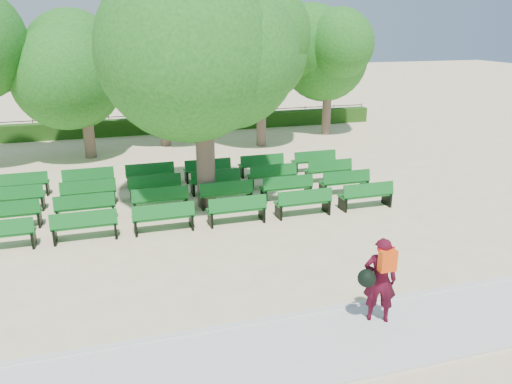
# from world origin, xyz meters

# --- Properties ---
(ground) EXTENTS (120.00, 120.00, 0.00)m
(ground) POSITION_xyz_m (0.00, 0.00, 0.00)
(ground) COLOR beige
(paving) EXTENTS (30.00, 2.20, 0.06)m
(paving) POSITION_xyz_m (0.00, -7.40, 0.03)
(paving) COLOR silver
(paving) RESTS_ON ground
(curb) EXTENTS (30.00, 0.12, 0.10)m
(curb) POSITION_xyz_m (0.00, -6.25, 0.05)
(curb) COLOR silver
(curb) RESTS_ON ground
(hedge) EXTENTS (26.00, 0.70, 0.90)m
(hedge) POSITION_xyz_m (0.00, 14.00, 0.45)
(hedge) COLOR #214A13
(hedge) RESTS_ON ground
(fence) EXTENTS (26.00, 0.10, 1.02)m
(fence) POSITION_xyz_m (0.00, 14.40, 0.00)
(fence) COLOR black
(fence) RESTS_ON ground
(tree_line) EXTENTS (21.80, 6.80, 7.04)m
(tree_line) POSITION_xyz_m (0.00, 10.00, 0.00)
(tree_line) COLOR #236F1E
(tree_line) RESTS_ON ground
(bench_array) EXTENTS (1.88, 0.63, 1.17)m
(bench_array) POSITION_xyz_m (-0.56, 1.75, 0.10)
(bench_array) COLOR #126821
(bench_array) RESTS_ON ground
(tree_among) EXTENTS (5.32, 5.32, 7.43)m
(tree_among) POSITION_xyz_m (-0.03, 1.19, 5.00)
(tree_among) COLOR brown
(tree_among) RESTS_ON ground
(person) EXTENTS (0.95, 0.69, 1.88)m
(person) POSITION_xyz_m (1.97, -6.92, 1.03)
(person) COLOR #430919
(person) RESTS_ON ground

